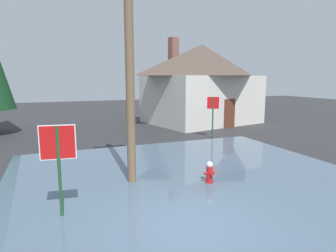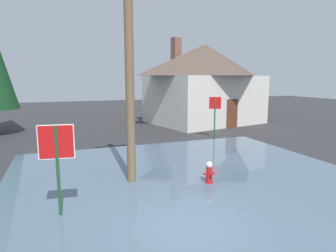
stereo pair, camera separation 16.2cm
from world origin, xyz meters
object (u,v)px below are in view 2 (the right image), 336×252
Objects in this scene: stop_sign_near at (57,151)px; house at (204,83)px; stop_sign_far at (215,109)px; utility_pole at (129,57)px; fire_hydrant at (209,173)px.

stop_sign_near is 16.75m from house.
house reaches higher than stop_sign_far.
stop_sign_far is at bearing -111.79° from house.
stop_sign_near is 3.72m from utility_pole.
utility_pole reaches higher than stop_sign_far.
utility_pole is at bearing 38.30° from stop_sign_near.
stop_sign_near reaches higher than fire_hydrant.
house is at bearing 63.39° from fire_hydrant.
stop_sign_near is 0.30× the size of utility_pole.
stop_sign_near is 0.25× the size of house.
stop_sign_far is at bearing 59.37° from fire_hydrant.
fire_hydrant is at bearing -116.61° from house.
fire_hydrant is 4.49m from utility_pole.
fire_hydrant is at bearing 9.06° from stop_sign_near.
utility_pole is (-2.33, 1.04, 3.69)m from fire_hydrant.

